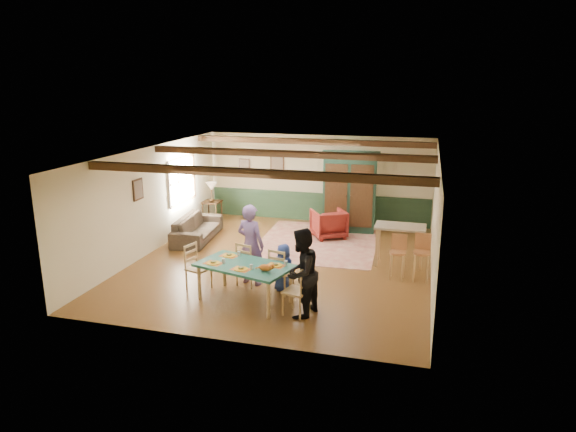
% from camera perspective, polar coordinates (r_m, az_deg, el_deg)
% --- Properties ---
extents(floor, '(8.00, 8.00, 0.00)m').
position_cam_1_polar(floor, '(12.59, -0.58, -5.17)').
color(floor, brown).
rests_on(floor, ground).
extents(wall_back, '(7.00, 0.02, 2.70)m').
position_cam_1_polar(wall_back, '(15.99, 3.31, 4.17)').
color(wall_back, beige).
rests_on(wall_back, floor).
extents(wall_left, '(0.02, 8.00, 2.70)m').
position_cam_1_polar(wall_left, '(13.55, -15.00, 1.72)').
color(wall_left, beige).
rests_on(wall_left, floor).
extents(wall_right, '(0.02, 8.00, 2.70)m').
position_cam_1_polar(wall_right, '(11.76, 16.04, -0.32)').
color(wall_right, beige).
rests_on(wall_right, floor).
extents(ceiling, '(7.00, 8.00, 0.02)m').
position_cam_1_polar(ceiling, '(11.94, -0.62, 7.10)').
color(ceiling, silver).
rests_on(ceiling, wall_back).
extents(wainscot_back, '(6.95, 0.03, 0.90)m').
position_cam_1_polar(wainscot_back, '(16.16, 3.25, 1.02)').
color(wainscot_back, '#1E3722').
rests_on(wainscot_back, floor).
extents(ceiling_beam_front, '(6.95, 0.16, 0.16)m').
position_cam_1_polar(ceiling_beam_front, '(9.78, -4.30, 4.80)').
color(ceiling_beam_front, black).
rests_on(ceiling_beam_front, ceiling).
extents(ceiling_beam_mid, '(6.95, 0.16, 0.16)m').
position_cam_1_polar(ceiling_beam_mid, '(12.33, -0.10, 6.93)').
color(ceiling_beam_mid, black).
rests_on(ceiling_beam_mid, ceiling).
extents(ceiling_beam_back, '(6.95, 0.16, 0.16)m').
position_cam_1_polar(ceiling_beam_back, '(14.83, 2.58, 8.26)').
color(ceiling_beam_back, black).
rests_on(ceiling_beam_back, ceiling).
extents(window_left, '(0.06, 1.60, 1.30)m').
position_cam_1_polar(window_left, '(14.95, -11.72, 3.91)').
color(window_left, white).
rests_on(window_left, wall_left).
extents(picture_left_wall, '(0.04, 0.42, 0.52)m').
position_cam_1_polar(picture_left_wall, '(12.95, -16.32, 2.84)').
color(picture_left_wall, gray).
rests_on(picture_left_wall, wall_left).
extents(picture_back_a, '(0.45, 0.04, 0.55)m').
position_cam_1_polar(picture_back_a, '(16.20, -1.21, 5.94)').
color(picture_back_a, gray).
rests_on(picture_back_a, wall_back).
extents(picture_back_b, '(0.38, 0.04, 0.48)m').
position_cam_1_polar(picture_back_b, '(16.56, -4.88, 5.56)').
color(picture_back_b, gray).
rests_on(picture_back_b, wall_back).
extents(dining_table, '(2.06, 1.49, 0.77)m').
position_cam_1_polar(dining_table, '(10.38, -4.83, -7.41)').
color(dining_table, '#1D5D4E').
rests_on(dining_table, floor).
extents(dining_chair_far_left, '(0.54, 0.55, 0.98)m').
position_cam_1_polar(dining_chair_far_left, '(11.13, -4.37, -5.26)').
color(dining_chair_far_left, tan).
rests_on(dining_chair_far_left, floor).
extents(dining_chair_far_right, '(0.54, 0.55, 0.98)m').
position_cam_1_polar(dining_chair_far_right, '(10.71, -0.72, -6.05)').
color(dining_chair_far_right, tan).
rests_on(dining_chair_far_right, floor).
extents(dining_chair_end_left, '(0.55, 0.54, 0.98)m').
position_cam_1_polar(dining_chair_end_left, '(11.03, -9.91, -5.64)').
color(dining_chair_end_left, tan).
rests_on(dining_chair_end_left, floor).
extents(dining_chair_end_right, '(0.55, 0.54, 0.98)m').
position_cam_1_polar(dining_chair_end_right, '(9.75, 0.92, -8.22)').
color(dining_chair_end_right, tan).
rests_on(dining_chair_end_right, floor).
extents(person_man, '(0.74, 0.58, 1.78)m').
position_cam_1_polar(person_man, '(11.06, -4.17, -3.19)').
color(person_man, slate).
rests_on(person_man, floor).
extents(person_woman, '(0.84, 0.97, 1.70)m').
position_cam_1_polar(person_woman, '(9.57, 1.47, -6.35)').
color(person_woman, black).
rests_on(person_woman, floor).
extents(person_child, '(0.58, 0.45, 1.04)m').
position_cam_1_polar(person_child, '(10.76, -0.49, -5.78)').
color(person_child, navy).
rests_on(person_child, floor).
extents(cat, '(0.40, 0.24, 0.19)m').
position_cam_1_polar(cat, '(9.83, -2.52, -5.68)').
color(cat, orange).
rests_on(cat, dining_table).
extents(place_setting_near_left, '(0.48, 0.41, 0.11)m').
position_cam_1_polar(place_setting_near_left, '(10.35, -8.29, -4.96)').
color(place_setting_near_left, yellow).
rests_on(place_setting_near_left, dining_table).
extents(place_setting_near_center, '(0.48, 0.41, 0.11)m').
position_cam_1_polar(place_setting_near_center, '(9.97, -5.26, -5.66)').
color(place_setting_near_center, yellow).
rests_on(place_setting_near_center, dining_table).
extents(place_setting_far_left, '(0.48, 0.41, 0.11)m').
position_cam_1_polar(place_setting_far_left, '(10.74, -6.57, -4.17)').
color(place_setting_far_left, yellow).
rests_on(place_setting_far_left, dining_table).
extents(place_setting_far_right, '(0.48, 0.41, 0.11)m').
position_cam_1_polar(place_setting_far_right, '(10.13, -1.40, -5.26)').
color(place_setting_far_right, yellow).
rests_on(place_setting_far_right, dining_table).
extents(area_rug, '(3.30, 3.88, 0.01)m').
position_cam_1_polar(area_rug, '(14.13, 3.35, -2.90)').
color(area_rug, beige).
rests_on(area_rug, floor).
extents(armoire, '(1.69, 0.76, 2.34)m').
position_cam_1_polar(armoire, '(15.01, 6.87, 2.67)').
color(armoire, '#133124').
rests_on(armoire, floor).
extents(armchair, '(1.20, 1.21, 0.81)m').
position_cam_1_polar(armchair, '(14.48, 4.54, -0.85)').
color(armchair, '#501010').
rests_on(armchair, floor).
extents(sofa, '(1.11, 2.30, 0.65)m').
position_cam_1_polar(sofa, '(14.53, -10.05, -1.30)').
color(sofa, '#342A20').
rests_on(sofa, floor).
extents(end_table, '(0.53, 0.53, 0.65)m').
position_cam_1_polar(end_table, '(16.29, -8.41, 0.54)').
color(end_table, black).
rests_on(end_table, floor).
extents(table_lamp, '(0.37, 0.37, 0.60)m').
position_cam_1_polar(table_lamp, '(16.15, -8.49, 2.68)').
color(table_lamp, beige).
rests_on(table_lamp, end_table).
extents(counter_table, '(1.19, 0.70, 0.99)m').
position_cam_1_polar(counter_table, '(12.54, 12.28, -3.22)').
color(counter_table, '#C2B497').
rests_on(counter_table, floor).
extents(bar_stool_left, '(0.39, 0.42, 1.01)m').
position_cam_1_polar(bar_stool_left, '(11.66, 12.06, -4.55)').
color(bar_stool_left, '#B27245').
rests_on(bar_stool_left, floor).
extents(bar_stool_right, '(0.39, 0.42, 1.05)m').
position_cam_1_polar(bar_stool_right, '(11.67, 14.62, -4.56)').
color(bar_stool_right, '#B27245').
rests_on(bar_stool_right, floor).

